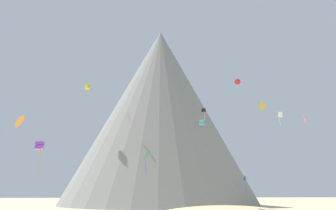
% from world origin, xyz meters
% --- Properties ---
extents(rock_massif, '(67.54, 67.54, 60.71)m').
position_xyz_m(rock_massif, '(2.50, 71.84, 28.18)').
color(rock_massif, gray).
rests_on(rock_massif, ground_plane).
extents(kite_green_low, '(0.79, 0.97, 3.86)m').
position_xyz_m(kite_green_low, '(-2.59, 27.43, 9.56)').
color(kite_green_low, green).
extents(kite_white_mid, '(1.00, 0.41, 3.28)m').
position_xyz_m(kite_white_mid, '(27.57, 37.05, 20.22)').
color(kite_white_mid, white).
extents(kite_rainbow_mid, '(1.32, 1.84, 1.69)m').
position_xyz_m(kite_rainbow_mid, '(23.47, 20.99, 15.50)').
color(kite_rainbow_mid, '#E5668C').
extents(kite_blue_low, '(0.51, 0.58, 3.70)m').
position_xyz_m(kite_blue_low, '(23.75, 51.47, 6.51)').
color(kite_blue_low, blue).
extents(kite_pink_mid, '(1.17, 0.63, 5.96)m').
position_xyz_m(kite_pink_mid, '(-2.38, 59.41, 21.48)').
color(kite_pink_mid, pink).
extents(kite_lime_low, '(0.71, 0.66, 3.25)m').
position_xyz_m(kite_lime_low, '(-6.71, 59.24, 11.74)').
color(kite_lime_low, '#8CD133').
extents(kite_orange_mid, '(2.30, 2.20, 2.24)m').
position_xyz_m(kite_orange_mid, '(-23.42, 25.13, 14.79)').
color(kite_orange_mid, orange).
extents(kite_cyan_mid, '(0.86, 0.90, 0.98)m').
position_xyz_m(kite_cyan_mid, '(5.48, 19.58, 14.04)').
color(kite_cyan_mid, '#33BCDB').
extents(kite_black_mid, '(1.13, 1.09, 3.07)m').
position_xyz_m(kite_black_mid, '(13.33, 50.89, 24.85)').
color(kite_black_mid, black).
extents(kite_red_high, '(1.40, 0.68, 1.42)m').
position_xyz_m(kite_red_high, '(19.07, 39.40, 28.94)').
color(kite_red_high, red).
extents(kite_magenta_mid, '(0.41, 1.04, 3.07)m').
position_xyz_m(kite_magenta_mid, '(-6.61, 53.77, 23.47)').
color(kite_magenta_mid, '#D1339E').
extents(kite_yellow_high, '(1.61, 1.65, 3.18)m').
position_xyz_m(kite_yellow_high, '(-19.05, 59.81, 33.49)').
color(kite_yellow_high, yellow).
extents(kite_gold_mid, '(1.51, 2.07, 2.02)m').
position_xyz_m(kite_gold_mid, '(27.44, 45.24, 24.85)').
color(kite_gold_mid, gold).
extents(kite_violet_low, '(1.31, 1.27, 4.80)m').
position_xyz_m(kite_violet_low, '(-19.79, 24.79, 10.82)').
color(kite_violet_low, purple).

